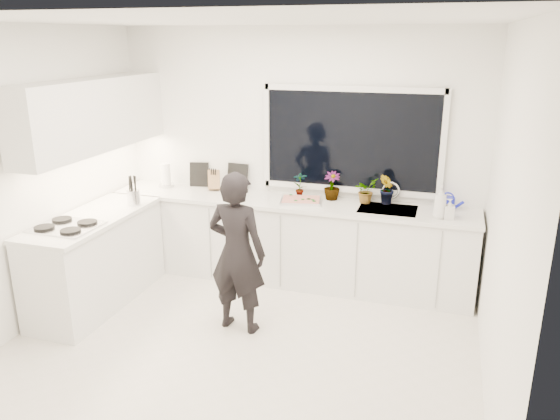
% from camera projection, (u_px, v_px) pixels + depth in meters
% --- Properties ---
extents(floor, '(4.00, 3.50, 0.02)m').
position_uv_depth(floor, '(241.00, 347.00, 4.79)').
color(floor, beige).
rests_on(floor, ground).
extents(wall_back, '(4.00, 0.02, 2.70)m').
position_uv_depth(wall_back, '(297.00, 155.00, 5.97)').
color(wall_back, white).
rests_on(wall_back, ground).
extents(wall_left, '(0.02, 3.50, 2.70)m').
position_uv_depth(wall_left, '(31.00, 179.00, 4.95)').
color(wall_left, white).
rests_on(wall_left, ground).
extents(wall_right, '(0.02, 3.50, 2.70)m').
position_uv_depth(wall_right, '(506.00, 222.00, 3.80)').
color(wall_right, white).
rests_on(wall_right, ground).
extents(ceiling, '(4.00, 3.50, 0.02)m').
position_uv_depth(ceiling, '(233.00, 19.00, 3.96)').
color(ceiling, white).
rests_on(ceiling, wall_back).
extents(window, '(1.80, 0.02, 1.00)m').
position_uv_depth(window, '(351.00, 140.00, 5.71)').
color(window, black).
rests_on(window, wall_back).
extents(base_cabinets_back, '(3.92, 0.58, 0.88)m').
position_uv_depth(base_cabinets_back, '(288.00, 242.00, 5.97)').
color(base_cabinets_back, white).
rests_on(base_cabinets_back, floor).
extents(base_cabinets_left, '(0.58, 1.60, 0.88)m').
position_uv_depth(base_cabinets_left, '(97.00, 262.00, 5.44)').
color(base_cabinets_left, white).
rests_on(base_cabinets_left, floor).
extents(countertop_back, '(3.94, 0.62, 0.04)m').
position_uv_depth(countertop_back, '(288.00, 202.00, 5.82)').
color(countertop_back, silver).
rests_on(countertop_back, base_cabinets_back).
extents(countertop_left, '(0.62, 1.60, 0.04)m').
position_uv_depth(countertop_left, '(92.00, 218.00, 5.30)').
color(countertop_left, silver).
rests_on(countertop_left, base_cabinets_left).
extents(upper_cabinets, '(0.34, 2.10, 0.70)m').
position_uv_depth(upper_cabinets, '(93.00, 115.00, 5.37)').
color(upper_cabinets, white).
rests_on(upper_cabinets, wall_left).
extents(sink, '(0.58, 0.42, 0.14)m').
position_uv_depth(sink, '(387.00, 214.00, 5.54)').
color(sink, silver).
rests_on(sink, countertop_back).
extents(faucet, '(0.03, 0.03, 0.22)m').
position_uv_depth(faucet, '(391.00, 193.00, 5.67)').
color(faucet, silver).
rests_on(faucet, countertop_back).
extents(stovetop, '(0.56, 0.48, 0.03)m').
position_uv_depth(stovetop, '(66.00, 226.00, 4.98)').
color(stovetop, black).
rests_on(stovetop, countertop_left).
extents(person, '(0.58, 0.41, 1.49)m').
position_uv_depth(person, '(237.00, 253.00, 4.86)').
color(person, black).
rests_on(person, floor).
extents(pizza_tray, '(0.48, 0.39, 0.03)m').
position_uv_depth(pizza_tray, '(301.00, 201.00, 5.75)').
color(pizza_tray, silver).
rests_on(pizza_tray, countertop_back).
extents(pizza, '(0.44, 0.35, 0.01)m').
position_uv_depth(pizza, '(301.00, 199.00, 5.74)').
color(pizza, '#C04219').
rests_on(pizza, pizza_tray).
extents(watering_can, '(0.16, 0.16, 0.13)m').
position_uv_depth(watering_can, '(447.00, 203.00, 5.48)').
color(watering_can, '#1219AD').
rests_on(watering_can, countertop_back).
extents(paper_towel_roll, '(0.14, 0.14, 0.26)m').
position_uv_depth(paper_towel_roll, '(166.00, 176.00, 6.30)').
color(paper_towel_roll, white).
rests_on(paper_towel_roll, countertop_back).
extents(knife_block, '(0.16, 0.14, 0.22)m').
position_uv_depth(knife_block, '(214.00, 180.00, 6.18)').
color(knife_block, '#8F5C42').
rests_on(knife_block, countertop_back).
extents(utensil_crock, '(0.14, 0.14, 0.16)m').
position_uv_depth(utensil_crock, '(134.00, 198.00, 5.63)').
color(utensil_crock, silver).
rests_on(utensil_crock, countertop_left).
extents(picture_frame_large, '(0.22, 0.07, 0.28)m').
position_uv_depth(picture_frame_large, '(199.00, 174.00, 6.33)').
color(picture_frame_large, black).
rests_on(picture_frame_large, countertop_back).
extents(picture_frame_small, '(0.25, 0.04, 0.30)m').
position_uv_depth(picture_frame_small, '(238.00, 177.00, 6.19)').
color(picture_frame_small, black).
rests_on(picture_frame_small, countertop_back).
extents(herb_plants, '(1.11, 0.30, 0.32)m').
position_uv_depth(herb_plants, '(354.00, 188.00, 5.73)').
color(herb_plants, '#26662D').
rests_on(herb_plants, countertop_back).
extents(soap_bottles, '(0.20, 0.12, 0.32)m').
position_uv_depth(soap_bottles, '(443.00, 204.00, 5.19)').
color(soap_bottles, '#D8BF66').
rests_on(soap_bottles, countertop_back).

